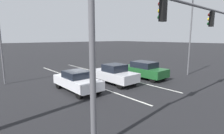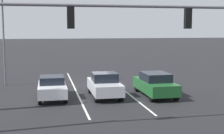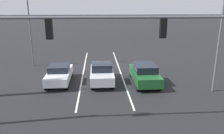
# 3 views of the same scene
# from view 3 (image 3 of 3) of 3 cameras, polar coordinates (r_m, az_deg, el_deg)

# --- Properties ---
(ground_plane) EXTENTS (240.00, 240.00, 0.00)m
(ground_plane) POSITION_cam_3_polar(r_m,az_deg,el_deg) (23.20, -2.83, 0.69)
(ground_plane) COLOR black
(lane_stripe_left_divider) EXTENTS (0.12, 16.70, 0.01)m
(lane_stripe_left_divider) POSITION_cam_3_polar(r_m,az_deg,el_deg) (21.04, 2.07, -0.89)
(lane_stripe_left_divider) COLOR silver
(lane_stripe_left_divider) RESTS_ON ground_plane
(lane_stripe_center_divider) EXTENTS (0.12, 16.70, 0.01)m
(lane_stripe_center_divider) POSITION_cam_3_polar(r_m,az_deg,el_deg) (20.97, -7.44, -1.08)
(lane_stripe_center_divider) COLOR silver
(lane_stripe_center_divider) RESTS_ON ground_plane
(car_silver_midlane_front) EXTENTS (1.80, 4.06, 1.62)m
(car_silver_midlane_front) POSITION_cam_3_polar(r_m,az_deg,el_deg) (17.55, -2.67, -1.63)
(car_silver_midlane_front) COLOR silver
(car_silver_midlane_front) RESTS_ON ground_plane
(car_darkgreen_leftlane_front) EXTENTS (1.87, 4.39, 1.57)m
(car_darkgreen_leftlane_front) POSITION_cam_3_polar(r_m,az_deg,el_deg) (17.64, 8.50, -1.72)
(car_darkgreen_leftlane_front) COLOR #1E5928
(car_darkgreen_leftlane_front) RESTS_ON ground_plane
(car_white_rightlane_front) EXTENTS (1.74, 4.19, 1.46)m
(car_white_rightlane_front) POSITION_cam_3_polar(r_m,az_deg,el_deg) (18.03, -13.57, -1.76)
(car_white_rightlane_front) COLOR silver
(car_white_rightlane_front) RESTS_ON ground_plane
(traffic_signal_gantry) EXTENTS (12.78, 0.37, 6.08)m
(traffic_signal_gantry) POSITION_cam_3_polar(r_m,az_deg,el_deg) (10.97, -14.17, 6.94)
(traffic_signal_gantry) COLOR slate
(traffic_signal_gantry) RESTS_ON ground_plane
(street_lamp_right_shoulder) EXTENTS (1.54, 0.24, 8.80)m
(street_lamp_right_shoulder) POSITION_cam_3_polar(r_m,az_deg,el_deg) (23.43, -20.56, 12.20)
(street_lamp_right_shoulder) COLOR slate
(street_lamp_right_shoulder) RESTS_ON ground_plane
(street_lamp_left_shoulder) EXTENTS (1.51, 0.24, 8.48)m
(street_lamp_left_shoulder) POSITION_cam_3_polar(r_m,az_deg,el_deg) (16.61, 26.22, 9.86)
(street_lamp_left_shoulder) COLOR slate
(street_lamp_left_shoulder) RESTS_ON ground_plane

